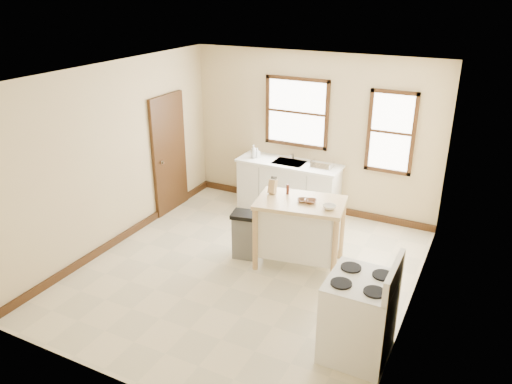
{
  "coord_description": "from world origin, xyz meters",
  "views": [
    {
      "loc": [
        2.91,
        -5.46,
        3.83
      ],
      "look_at": [
        -0.05,
        0.4,
        1.07
      ],
      "focal_mm": 35.0,
      "sensor_mm": 36.0,
      "label": 1
    }
  ],
  "objects_px": {
    "soap_bottle_a": "(254,151)",
    "pepper_grinder": "(288,189)",
    "bowl_b": "(310,201)",
    "soap_bottle_b": "(257,153)",
    "knife_block": "(273,187)",
    "dish_rack": "(322,165)",
    "bowl_a": "(303,200)",
    "trash_bin": "(245,235)",
    "gas_stove": "(360,307)",
    "kitchen_island": "(299,233)",
    "bowl_c": "(329,207)"
  },
  "relations": [
    {
      "from": "soap_bottle_a",
      "to": "pepper_grinder",
      "type": "relative_size",
      "value": 1.61
    },
    {
      "from": "soap_bottle_a",
      "to": "bowl_b",
      "type": "bearing_deg",
      "value": -38.79
    },
    {
      "from": "soap_bottle_b",
      "to": "knife_block",
      "type": "distance_m",
      "value": 1.89
    },
    {
      "from": "soap_bottle_a",
      "to": "knife_block",
      "type": "xyz_separation_m",
      "value": [
        1.08,
        -1.52,
        0.06
      ]
    },
    {
      "from": "soap_bottle_b",
      "to": "knife_block",
      "type": "xyz_separation_m",
      "value": [
        1.04,
        -1.57,
        0.1
      ]
    },
    {
      "from": "dish_rack",
      "to": "bowl_a",
      "type": "distance_m",
      "value": 1.72
    },
    {
      "from": "soap_bottle_b",
      "to": "knife_block",
      "type": "relative_size",
      "value": 0.89
    },
    {
      "from": "trash_bin",
      "to": "knife_block",
      "type": "bearing_deg",
      "value": 24.62
    },
    {
      "from": "soap_bottle_a",
      "to": "gas_stove",
      "type": "xyz_separation_m",
      "value": [
        2.86,
        -3.09,
        -0.43
      ]
    },
    {
      "from": "knife_block",
      "to": "trash_bin",
      "type": "bearing_deg",
      "value": -142.6
    },
    {
      "from": "bowl_a",
      "to": "gas_stove",
      "type": "height_order",
      "value": "gas_stove"
    },
    {
      "from": "pepper_grinder",
      "to": "kitchen_island",
      "type": "bearing_deg",
      "value": -28.77
    },
    {
      "from": "pepper_grinder",
      "to": "bowl_b",
      "type": "height_order",
      "value": "pepper_grinder"
    },
    {
      "from": "soap_bottle_b",
      "to": "bowl_a",
      "type": "height_order",
      "value": "soap_bottle_b"
    },
    {
      "from": "soap_bottle_a",
      "to": "bowl_b",
      "type": "distance_m",
      "value": 2.32
    },
    {
      "from": "kitchen_island",
      "to": "dish_rack",
      "type": "bearing_deg",
      "value": 90.07
    },
    {
      "from": "soap_bottle_b",
      "to": "kitchen_island",
      "type": "relative_size",
      "value": 0.14
    },
    {
      "from": "knife_block",
      "to": "pepper_grinder",
      "type": "distance_m",
      "value": 0.22
    },
    {
      "from": "pepper_grinder",
      "to": "trash_bin",
      "type": "relative_size",
      "value": 0.21
    },
    {
      "from": "kitchen_island",
      "to": "gas_stove",
      "type": "bearing_deg",
      "value": -58.5
    },
    {
      "from": "pepper_grinder",
      "to": "bowl_c",
      "type": "relative_size",
      "value": 0.84
    },
    {
      "from": "soap_bottle_b",
      "to": "pepper_grinder",
      "type": "relative_size",
      "value": 1.19
    },
    {
      "from": "kitchen_island",
      "to": "bowl_b",
      "type": "bearing_deg",
      "value": -7.56
    },
    {
      "from": "bowl_a",
      "to": "bowl_c",
      "type": "height_order",
      "value": "bowl_c"
    },
    {
      "from": "pepper_grinder",
      "to": "knife_block",
      "type": "bearing_deg",
      "value": -160.59
    },
    {
      "from": "soap_bottle_a",
      "to": "bowl_a",
      "type": "bearing_deg",
      "value": -41.02
    },
    {
      "from": "bowl_a",
      "to": "gas_stove",
      "type": "distance_m",
      "value": 2.0
    },
    {
      "from": "dish_rack",
      "to": "kitchen_island",
      "type": "height_order",
      "value": "dish_rack"
    },
    {
      "from": "bowl_b",
      "to": "gas_stove",
      "type": "distance_m",
      "value": 1.95
    },
    {
      "from": "kitchen_island",
      "to": "bowl_a",
      "type": "height_order",
      "value": "bowl_a"
    },
    {
      "from": "bowl_c",
      "to": "trash_bin",
      "type": "xyz_separation_m",
      "value": [
        -1.25,
        -0.09,
        -0.67
      ]
    },
    {
      "from": "dish_rack",
      "to": "bowl_c",
      "type": "height_order",
      "value": "bowl_c"
    },
    {
      "from": "soap_bottle_b",
      "to": "trash_bin",
      "type": "height_order",
      "value": "soap_bottle_b"
    },
    {
      "from": "knife_block",
      "to": "bowl_a",
      "type": "height_order",
      "value": "knife_block"
    },
    {
      "from": "dish_rack",
      "to": "trash_bin",
      "type": "bearing_deg",
      "value": -122.12
    },
    {
      "from": "bowl_b",
      "to": "gas_stove",
      "type": "xyz_separation_m",
      "value": [
        1.16,
        -1.5,
        -0.42
      ]
    },
    {
      "from": "knife_block",
      "to": "gas_stove",
      "type": "bearing_deg",
      "value": -40.35
    },
    {
      "from": "bowl_a",
      "to": "bowl_b",
      "type": "relative_size",
      "value": 0.9
    },
    {
      "from": "trash_bin",
      "to": "kitchen_island",
      "type": "bearing_deg",
      "value": 0.47
    },
    {
      "from": "dish_rack",
      "to": "gas_stove",
      "type": "bearing_deg",
      "value": -79.88
    },
    {
      "from": "dish_rack",
      "to": "soap_bottle_a",
      "type": "bearing_deg",
      "value": 167.47
    },
    {
      "from": "trash_bin",
      "to": "gas_stove",
      "type": "bearing_deg",
      "value": -43.82
    },
    {
      "from": "gas_stove",
      "to": "bowl_a",
      "type": "bearing_deg",
      "value": 130.56
    },
    {
      "from": "soap_bottle_a",
      "to": "kitchen_island",
      "type": "xyz_separation_m",
      "value": [
        1.55,
        -1.59,
        -0.54
      ]
    },
    {
      "from": "dish_rack",
      "to": "kitchen_island",
      "type": "relative_size",
      "value": 0.3
    },
    {
      "from": "bowl_a",
      "to": "gas_stove",
      "type": "xyz_separation_m",
      "value": [
        1.27,
        -1.49,
        -0.42
      ]
    },
    {
      "from": "bowl_b",
      "to": "gas_stove",
      "type": "relative_size",
      "value": 0.14
    },
    {
      "from": "dish_rack",
      "to": "bowl_a",
      "type": "xyz_separation_m",
      "value": [
        0.32,
        -1.69,
        0.06
      ]
    },
    {
      "from": "bowl_b",
      "to": "bowl_c",
      "type": "height_order",
      "value": "bowl_c"
    },
    {
      "from": "kitchen_island",
      "to": "knife_block",
      "type": "xyz_separation_m",
      "value": [
        -0.47,
        0.07,
        0.6
      ]
    }
  ]
}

